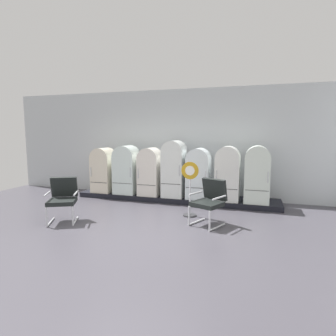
{
  "coord_description": "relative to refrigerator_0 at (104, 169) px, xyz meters",
  "views": [
    {
      "loc": [
        2.16,
        -4.59,
        1.95
      ],
      "look_at": [
        -0.13,
        2.75,
        0.98
      ],
      "focal_mm": 29.62,
      "sensor_mm": 36.0,
      "label": 1
    }
  ],
  "objects": [
    {
      "name": "refrigerator_2",
      "position": [
        1.54,
        0.0,
        0.02
      ],
      "size": [
        0.61,
        0.65,
        1.39
      ],
      "color": "silver",
      "rests_on": "display_plinth"
    },
    {
      "name": "refrigerator_5",
      "position": [
        3.76,
        -0.01,
        0.06
      ],
      "size": [
        0.63,
        0.62,
        1.46
      ],
      "color": "white",
      "rests_on": "display_plinth"
    },
    {
      "name": "back_wall",
      "position": [
        2.27,
        0.76,
        0.78
      ],
      "size": [
        11.76,
        0.12,
        3.26
      ],
      "color": "#B9BFC3",
      "rests_on": "ground"
    },
    {
      "name": "display_plinth",
      "position": [
        2.27,
        0.13,
        -0.79
      ],
      "size": [
        5.84,
        0.95,
        0.14
      ],
      "primitive_type": "cube",
      "color": "black",
      "rests_on": "ground"
    },
    {
      "name": "refrigerator_3",
      "position": [
        2.27,
        0.02,
        0.13
      ],
      "size": [
        0.6,
        0.69,
        1.6
      ],
      "color": "silver",
      "rests_on": "display_plinth"
    },
    {
      "name": "sign_stand",
      "position": [
        3.02,
        -1.26,
        -0.28
      ],
      "size": [
        0.41,
        0.32,
        1.29
      ],
      "color": "#2D2D30",
      "rests_on": "ground"
    },
    {
      "name": "refrigerator_1",
      "position": [
        0.78,
        0.01,
        0.04
      ],
      "size": [
        0.67,
        0.66,
        1.44
      ],
      "color": "silver",
      "rests_on": "display_plinth"
    },
    {
      "name": "refrigerator_6",
      "position": [
        4.52,
        0.02,
        0.07
      ],
      "size": [
        0.63,
        0.69,
        1.49
      ],
      "color": "silver",
      "rests_on": "display_plinth"
    },
    {
      "name": "refrigerator_4",
      "position": [
        2.97,
        -0.02,
        0.02
      ],
      "size": [
        0.62,
        0.61,
        1.4
      ],
      "color": "white",
      "rests_on": "display_plinth"
    },
    {
      "name": "armchair_left",
      "position": [
        0.43,
        -2.48,
        -0.31
      ],
      "size": [
        0.8,
        0.83,
        0.98
      ],
      "color": "silver",
      "rests_on": "ground"
    },
    {
      "name": "refrigerator_0",
      "position": [
        0.0,
        0.0,
        0.0
      ],
      "size": [
        0.61,
        0.65,
        1.36
      ],
      "color": "beige",
      "rests_on": "display_plinth"
    },
    {
      "name": "armchair_right",
      "position": [
        3.56,
        -1.73,
        -0.31
      ],
      "size": [
        0.8,
        0.83,
        0.98
      ],
      "color": "silver",
      "rests_on": "ground"
    },
    {
      "name": "ground",
      "position": [
        2.27,
        -2.9,
        -0.88
      ],
      "size": [
        12.0,
        10.0,
        0.05
      ],
      "primitive_type": "cube",
      "color": "#403E46"
    }
  ]
}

